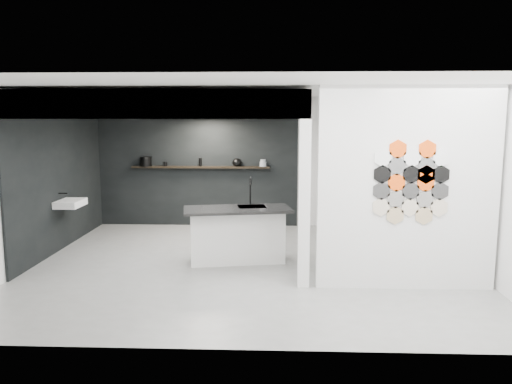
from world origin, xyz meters
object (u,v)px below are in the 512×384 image
object	(u,v)px
stockpot	(146,161)
utensil_cup	(165,164)
partition_panel	(407,189)
wall_basin	(70,203)
glass_bowl	(263,164)
kitchen_island	(237,234)
bottle_dark	(200,162)
kettle	(237,162)
glass_vase	(263,163)

from	to	relation	value
stockpot	utensil_cup	world-z (taller)	stockpot
partition_panel	stockpot	bearing A→B (deg)	140.08
partition_panel	utensil_cup	distance (m)	5.71
wall_basin	glass_bowl	xyz separation A→B (m)	(3.39, 2.07, 0.52)
kitchen_island	bottle_dark	bearing A→B (deg)	100.36
partition_panel	kettle	world-z (taller)	partition_panel
stockpot	kitchen_island	bearing A→B (deg)	-50.85
partition_panel	bottle_dark	bearing A→B (deg)	131.60
stockpot	kettle	size ratio (longest dim) A/B	1.23
kettle	utensil_cup	bearing A→B (deg)	-171.79
glass_vase	glass_bowl	bearing A→B (deg)	0.00
kitchen_island	glass_bowl	distance (m)	2.86
wall_basin	bottle_dark	distance (m)	2.95
partition_panel	wall_basin	xyz separation A→B (m)	(-5.46, 1.80, -0.55)
wall_basin	utensil_cup	world-z (taller)	utensil_cup
glass_vase	utensil_cup	xyz separation A→B (m)	(-2.12, 0.00, -0.03)
kettle	glass_bowl	size ratio (longest dim) A/B	1.41
kitchen_island	stockpot	distance (m)	3.59
stockpot	glass_bowl	distance (m)	2.55
kettle	glass_vase	bearing A→B (deg)	8.21
partition_panel	bottle_dark	world-z (taller)	partition_panel
stockpot	glass_vase	size ratio (longest dim) A/B	1.64
glass_bowl	glass_vase	xyz separation A→B (m)	(0.00, 0.00, 0.03)
bottle_dark	partition_panel	bearing A→B (deg)	-48.40
wall_basin	kitchen_island	distance (m)	3.12
kitchen_island	bottle_dark	world-z (taller)	bottle_dark
wall_basin	glass_bowl	distance (m)	4.00
kitchen_island	utensil_cup	distance (m)	3.34
kitchen_island	glass_vase	distance (m)	2.87
partition_panel	bottle_dark	distance (m)	5.17
stockpot	utensil_cup	xyz separation A→B (m)	(0.42, 0.00, -0.06)
glass_bowl	wall_basin	bearing A→B (deg)	-148.65
stockpot	kettle	world-z (taller)	stockpot
partition_panel	wall_basin	bearing A→B (deg)	161.77
kitchen_island	glass_vase	size ratio (longest dim) A/B	11.94
wall_basin	kitchen_island	size ratio (longest dim) A/B	0.33
wall_basin	glass_vase	bearing A→B (deg)	31.35
kitchen_island	stockpot	world-z (taller)	stockpot
glass_vase	utensil_cup	size ratio (longest dim) A/B	1.64
stockpot	utensil_cup	size ratio (longest dim) A/B	2.68
utensil_cup	partition_panel	bearing A→B (deg)	-42.65
partition_panel	glass_vase	distance (m)	4.39
stockpot	kettle	distance (m)	1.98
kettle	glass_vase	xyz separation A→B (m)	(0.56, 0.00, -0.01)
wall_basin	bottle_dark	bearing A→B (deg)	45.44
kitchen_island	bottle_dark	size ratio (longest dim) A/B	10.34
kitchen_island	glass_vase	xyz separation A→B (m)	(0.36, 2.69, 0.93)
partition_panel	glass_bowl	bearing A→B (deg)	118.23
partition_panel	stockpot	distance (m)	6.02
glass_vase	utensil_cup	distance (m)	2.12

